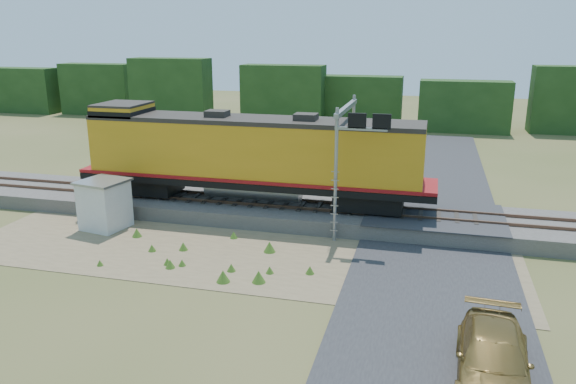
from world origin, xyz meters
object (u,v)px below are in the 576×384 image
(shed, at_px, (105,204))
(car, at_px, (493,359))
(signal_gantry, at_px, (350,134))
(locomotive, at_px, (248,155))

(shed, bearing_deg, car, -15.68)
(shed, height_order, signal_gantry, signal_gantry)
(locomotive, relative_size, signal_gantry, 3.01)
(signal_gantry, relative_size, car, 1.27)
(locomotive, relative_size, shed, 7.60)
(locomotive, height_order, shed, locomotive)
(locomotive, xyz_separation_m, signal_gantry, (5.68, -0.65, 1.48))
(locomotive, height_order, signal_gantry, signal_gantry)
(locomotive, height_order, car, locomotive)
(signal_gantry, bearing_deg, locomotive, 173.50)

